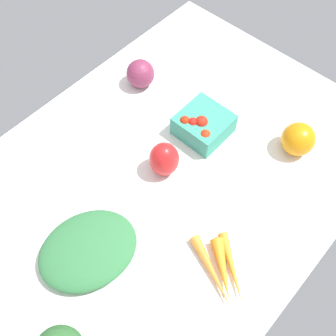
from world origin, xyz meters
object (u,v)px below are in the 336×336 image
(red_onion_near_basket, at_px, (140,74))
(leafy_greens_clump, at_px, (88,250))
(berry_basket, at_px, (203,125))
(bell_pepper_red, at_px, (166,158))
(carrot_bunch, at_px, (221,269))
(bell_pepper_orange, at_px, (298,139))

(red_onion_near_basket, bearing_deg, leafy_greens_clump, -148.56)
(red_onion_near_basket, bearing_deg, berry_basket, -94.05)
(berry_basket, distance_m, bell_pepper_red, 0.14)
(carrot_bunch, bearing_deg, red_onion_near_basket, 61.40)
(berry_basket, height_order, carrot_bunch, berry_basket)
(leafy_greens_clump, xyz_separation_m, bell_pepper_orange, (0.52, -0.17, 0.02))
(bell_pepper_orange, height_order, carrot_bunch, bell_pepper_orange)
(bell_pepper_orange, relative_size, red_onion_near_basket, 1.07)
(berry_basket, bearing_deg, carrot_bunch, -134.14)
(bell_pepper_red, bearing_deg, berry_basket, 1.45)
(berry_basket, bearing_deg, bell_pepper_red, -178.55)
(berry_basket, relative_size, red_onion_near_basket, 1.55)
(carrot_bunch, bearing_deg, bell_pepper_orange, 9.06)
(bell_pepper_red, xyz_separation_m, carrot_bunch, (-0.11, -0.25, -0.03))
(bell_pepper_red, bearing_deg, bell_pepper_orange, -37.59)
(bell_pepper_orange, xyz_separation_m, red_onion_near_basket, (-0.10, 0.43, -0.00))
(berry_basket, xyz_separation_m, carrot_bunch, (-0.25, -0.26, -0.02))
(bell_pepper_red, bearing_deg, red_onion_near_basket, 56.10)
(leafy_greens_clump, bearing_deg, bell_pepper_orange, -18.32)
(berry_basket, distance_m, carrot_bunch, 0.36)
(berry_basket, height_order, bell_pepper_orange, bell_pepper_orange)
(leafy_greens_clump, distance_m, bell_pepper_red, 0.27)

